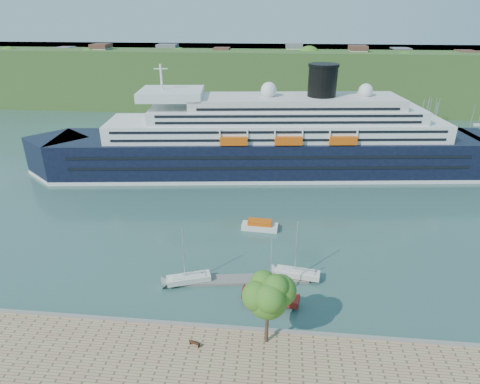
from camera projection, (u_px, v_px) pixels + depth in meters
name	position (u px, v px, depth m)	size (l,w,h in m)	color
ground	(230.00, 333.00, 52.64)	(400.00, 400.00, 0.00)	#2D5149
far_hillside	(270.00, 76.00, 179.12)	(400.00, 50.00, 24.00)	#315120
quay_coping	(230.00, 327.00, 51.98)	(220.00, 0.50, 0.30)	slate
cruise_ship	(268.00, 121.00, 99.76)	(121.94, 17.76, 27.38)	black
park_bench	(195.00, 343.00, 49.18)	(1.43, 0.58, 0.91)	#4D2516
promenade_tree	(267.00, 307.00, 47.81)	(6.52, 6.52, 10.79)	#33671B
floating_pontoon	(245.00, 279.00, 62.76)	(19.99, 2.44, 0.44)	gray
sailboat_white_near	(187.00, 258.00, 60.22)	(7.40, 2.06, 9.56)	silver
sailboat_red	(275.00, 273.00, 55.84)	(8.09, 2.25, 10.44)	maroon
sailboat_white_far	(299.00, 252.00, 61.38)	(7.50, 2.08, 9.69)	silver
tender_launch	(260.00, 225.00, 77.25)	(6.98, 2.39, 1.93)	#D0500C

